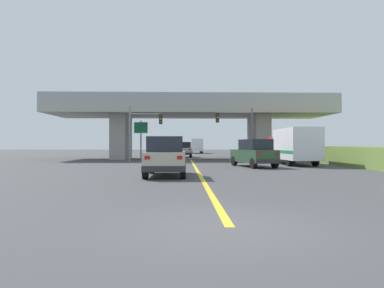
{
  "coord_description": "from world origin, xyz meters",
  "views": [
    {
      "loc": [
        -0.92,
        -6.24,
        1.59
      ],
      "look_at": [
        -0.01,
        25.11,
        1.71
      ],
      "focal_mm": 30.36,
      "sensor_mm": 36.0,
      "label": 1
    }
  ],
  "objects_px": {
    "sedan_oncoming": "(184,150)",
    "highway_sign": "(141,131)",
    "traffic_signal_nearside": "(239,126)",
    "semi_truck_distant": "(196,146)",
    "suv_crossing": "(254,153)",
    "suv_lead": "(166,156)",
    "box_truck": "(293,146)",
    "traffic_signal_farside": "(141,127)"
  },
  "relations": [
    {
      "from": "sedan_oncoming",
      "to": "traffic_signal_farside",
      "type": "xyz_separation_m",
      "value": [
        -4.17,
        -12.04,
        2.34
      ]
    },
    {
      "from": "box_truck",
      "to": "highway_sign",
      "type": "height_order",
      "value": "highway_sign"
    },
    {
      "from": "suv_lead",
      "to": "suv_crossing",
      "type": "distance_m",
      "value": 9.16
    },
    {
      "from": "box_truck",
      "to": "sedan_oncoming",
      "type": "distance_m",
      "value": 18.96
    },
    {
      "from": "traffic_signal_nearside",
      "to": "box_truck",
      "type": "bearing_deg",
      "value": -57.79
    },
    {
      "from": "suv_lead",
      "to": "traffic_signal_nearside",
      "type": "height_order",
      "value": "traffic_signal_nearside"
    },
    {
      "from": "sedan_oncoming",
      "to": "semi_truck_distant",
      "type": "relative_size",
      "value": 0.66
    },
    {
      "from": "suv_lead",
      "to": "highway_sign",
      "type": "bearing_deg",
      "value": 101.01
    },
    {
      "from": "suv_lead",
      "to": "sedan_oncoming",
      "type": "xyz_separation_m",
      "value": [
        1.07,
        26.4,
        0.0
      ]
    },
    {
      "from": "sedan_oncoming",
      "to": "traffic_signal_farside",
      "type": "height_order",
      "value": "traffic_signal_farside"
    },
    {
      "from": "sedan_oncoming",
      "to": "highway_sign",
      "type": "xyz_separation_m",
      "value": [
        -4.86,
        -6.96,
        2.14
      ]
    },
    {
      "from": "box_truck",
      "to": "traffic_signal_nearside",
      "type": "relative_size",
      "value": 1.37
    },
    {
      "from": "traffic_signal_nearside",
      "to": "traffic_signal_farside",
      "type": "bearing_deg",
      "value": -174.88
    },
    {
      "from": "suv_crossing",
      "to": "box_truck",
      "type": "distance_m",
      "value": 4.83
    },
    {
      "from": "suv_crossing",
      "to": "semi_truck_distant",
      "type": "bearing_deg",
      "value": 80.13
    },
    {
      "from": "suv_lead",
      "to": "sedan_oncoming",
      "type": "distance_m",
      "value": 26.42
    },
    {
      "from": "suv_crossing",
      "to": "highway_sign",
      "type": "bearing_deg",
      "value": 114.76
    },
    {
      "from": "box_truck",
      "to": "sedan_oncoming",
      "type": "bearing_deg",
      "value": 118.0
    },
    {
      "from": "suv_lead",
      "to": "traffic_signal_farside",
      "type": "height_order",
      "value": "traffic_signal_farside"
    },
    {
      "from": "suv_lead",
      "to": "box_truck",
      "type": "relative_size",
      "value": 0.59
    },
    {
      "from": "suv_crossing",
      "to": "sedan_oncoming",
      "type": "height_order",
      "value": "same"
    },
    {
      "from": "suv_lead",
      "to": "sedan_oncoming",
      "type": "relative_size",
      "value": 0.95
    },
    {
      "from": "sedan_oncoming",
      "to": "traffic_signal_nearside",
      "type": "relative_size",
      "value": 0.85
    },
    {
      "from": "semi_truck_distant",
      "to": "suv_lead",
      "type": "bearing_deg",
      "value": -94.33
    },
    {
      "from": "highway_sign",
      "to": "traffic_signal_nearside",
      "type": "bearing_deg",
      "value": -22.41
    },
    {
      "from": "suv_lead",
      "to": "sedan_oncoming",
      "type": "height_order",
      "value": "same"
    },
    {
      "from": "sedan_oncoming",
      "to": "semi_truck_distant",
      "type": "height_order",
      "value": "semi_truck_distant"
    },
    {
      "from": "box_truck",
      "to": "sedan_oncoming",
      "type": "relative_size",
      "value": 1.61
    },
    {
      "from": "box_truck",
      "to": "traffic_signal_farside",
      "type": "relative_size",
      "value": 1.37
    },
    {
      "from": "traffic_signal_nearside",
      "to": "semi_truck_distant",
      "type": "relative_size",
      "value": 0.78
    },
    {
      "from": "sedan_oncoming",
      "to": "traffic_signal_nearside",
      "type": "height_order",
      "value": "traffic_signal_nearside"
    },
    {
      "from": "traffic_signal_nearside",
      "to": "semi_truck_distant",
      "type": "distance_m",
      "value": 32.8
    },
    {
      "from": "traffic_signal_farside",
      "to": "semi_truck_distant",
      "type": "relative_size",
      "value": 0.78
    },
    {
      "from": "semi_truck_distant",
      "to": "traffic_signal_nearside",
      "type": "bearing_deg",
      "value": -84.99
    },
    {
      "from": "suv_lead",
      "to": "semi_truck_distant",
      "type": "xyz_separation_m",
      "value": [
        3.62,
        47.83,
        0.51
      ]
    },
    {
      "from": "suv_lead",
      "to": "suv_crossing",
      "type": "relative_size",
      "value": 0.88
    },
    {
      "from": "suv_lead",
      "to": "semi_truck_distant",
      "type": "height_order",
      "value": "semi_truck_distant"
    },
    {
      "from": "sedan_oncoming",
      "to": "traffic_signal_farside",
      "type": "relative_size",
      "value": 0.85
    },
    {
      "from": "semi_truck_distant",
      "to": "suv_crossing",
      "type": "bearing_deg",
      "value": -86.54
    },
    {
      "from": "sedan_oncoming",
      "to": "semi_truck_distant",
      "type": "distance_m",
      "value": 21.59
    },
    {
      "from": "highway_sign",
      "to": "sedan_oncoming",
      "type": "bearing_deg",
      "value": 55.08
    },
    {
      "from": "suv_crossing",
      "to": "box_truck",
      "type": "height_order",
      "value": "box_truck"
    }
  ]
}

